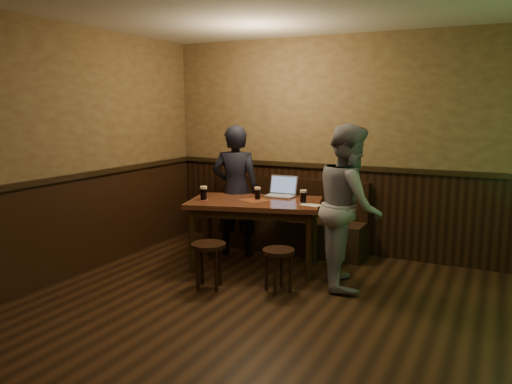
{
  "coord_description": "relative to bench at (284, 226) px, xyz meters",
  "views": [
    {
      "loc": [
        1.83,
        -3.27,
        1.9
      ],
      "look_at": [
        -0.69,
        1.78,
        0.93
      ],
      "focal_mm": 35.0,
      "sensor_mm": 36.0,
      "label": 1
    }
  ],
  "objects": [
    {
      "name": "room",
      "position": [
        0.76,
        -2.53,
        0.89
      ],
      "size": [
        5.04,
        6.04,
        2.84
      ],
      "color": "black",
      "rests_on": "ground"
    },
    {
      "name": "bench",
      "position": [
        0.0,
        0.0,
        0.0
      ],
      "size": [
        2.2,
        0.5,
        0.95
      ],
      "color": "black",
      "rests_on": "ground"
    },
    {
      "name": "pub_table",
      "position": [
        0.0,
        -0.87,
        0.4
      ],
      "size": [
        1.7,
        1.24,
        0.82
      ],
      "rotation": [
        0.0,
        0.0,
        0.27
      ],
      "color": "#562B18",
      "rests_on": "ground"
    },
    {
      "name": "stool_left",
      "position": [
        -0.12,
        -1.72,
        0.08
      ],
      "size": [
        0.48,
        0.48,
        0.49
      ],
      "rotation": [
        0.0,
        0.0,
        -0.43
      ],
      "color": "black",
      "rests_on": "ground"
    },
    {
      "name": "stool_right",
      "position": [
        0.58,
        -1.49,
        0.05
      ],
      "size": [
        0.38,
        0.38,
        0.45
      ],
      "rotation": [
        0.0,
        0.0,
        0.16
      ],
      "color": "black",
      "rests_on": "ground"
    },
    {
      "name": "pint_left",
      "position": [
        -0.55,
        -1.12,
        0.59
      ],
      "size": [
        0.11,
        0.11,
        0.17
      ],
      "color": "#A61422",
      "rests_on": "pub_table"
    },
    {
      "name": "pint_mid",
      "position": [
        0.0,
        -0.81,
        0.58
      ],
      "size": [
        0.1,
        0.1,
        0.15
      ],
      "color": "#A61422",
      "rests_on": "pub_table"
    },
    {
      "name": "pint_right",
      "position": [
        0.57,
        -0.77,
        0.58
      ],
      "size": [
        0.1,
        0.1,
        0.15
      ],
      "color": "#A61422",
      "rests_on": "pub_table"
    },
    {
      "name": "laptop",
      "position": [
        0.17,
        -0.48,
        0.57
      ],
      "size": [
        0.36,
        0.29,
        0.25
      ],
      "rotation": [
        0.0,
        0.0,
        0.04
      ],
      "color": "silver",
      "rests_on": "pub_table"
    },
    {
      "name": "menu",
      "position": [
        0.69,
        -0.85,
        0.5
      ],
      "size": [
        0.24,
        0.18,
        0.0
      ],
      "primitive_type": "cube",
      "rotation": [
        0.0,
        0.0,
        -0.13
      ],
      "color": "silver",
      "rests_on": "pub_table"
    },
    {
      "name": "person_suit",
      "position": [
        -0.45,
        -0.52,
        0.53
      ],
      "size": [
        0.7,
        0.56,
        1.68
      ],
      "primitive_type": "imported",
      "rotation": [
        0.0,
        0.0,
        3.44
      ],
      "color": "black",
      "rests_on": "ground"
    },
    {
      "name": "person_grey",
      "position": [
        1.16,
        -0.96,
        0.56
      ],
      "size": [
        0.93,
        1.03,
        1.73
      ],
      "primitive_type": "imported",
      "rotation": [
        0.0,
        0.0,
        1.96
      ],
      "color": "gray",
      "rests_on": "ground"
    }
  ]
}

